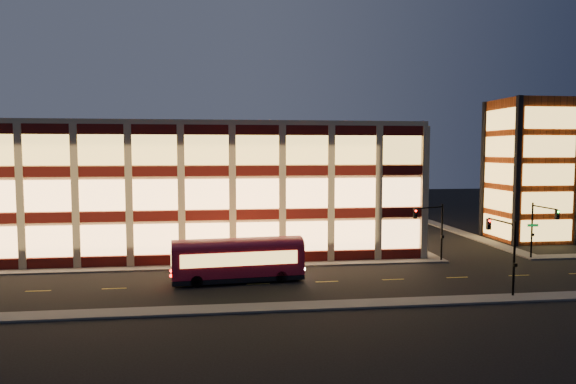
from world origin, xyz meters
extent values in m
plane|color=black|center=(0.00, 0.00, 0.00)|extent=(200.00, 200.00, 0.00)
cube|color=#514F4C|center=(-3.00, 1.00, 0.07)|extent=(54.00, 2.00, 0.15)
cube|color=#514F4C|center=(23.00, 17.00, 0.07)|extent=(2.00, 30.00, 0.15)
cube|color=#514F4C|center=(34.00, 17.00, 0.07)|extent=(2.00, 30.00, 0.15)
cube|color=#514F4C|center=(0.00, -13.00, 0.07)|extent=(100.00, 2.00, 0.15)
cube|color=tan|center=(-3.00, 17.00, 7.00)|extent=(50.00, 30.00, 14.00)
cube|color=tan|center=(-3.00, 17.00, 14.25)|extent=(50.40, 30.40, 0.50)
cube|color=#470C0A|center=(-3.00, 1.88, 0.65)|extent=(50.10, 0.25, 1.00)
cube|color=#FFB66B|center=(-3.00, 1.90, 2.75)|extent=(49.00, 0.20, 3.00)
cube|color=#470C0A|center=(22.12, 17.00, 0.65)|extent=(0.25, 30.10, 1.00)
cube|color=#FFB66B|center=(22.10, 17.00, 2.75)|extent=(0.20, 29.00, 3.00)
cube|color=#470C0A|center=(-3.00, 1.88, 5.05)|extent=(50.10, 0.25, 1.00)
cube|color=#FFB66B|center=(-3.00, 1.90, 7.15)|extent=(49.00, 0.20, 3.00)
cube|color=#470C0A|center=(22.12, 17.00, 5.05)|extent=(0.25, 30.10, 1.00)
cube|color=#FFB66B|center=(22.10, 17.00, 7.15)|extent=(0.20, 29.00, 3.00)
cube|color=#470C0A|center=(-3.00, 1.88, 9.45)|extent=(50.10, 0.25, 1.00)
cube|color=#FFB66B|center=(-3.00, 1.90, 11.55)|extent=(49.00, 0.20, 3.00)
cube|color=#470C0A|center=(22.12, 17.00, 9.45)|extent=(0.25, 30.10, 1.00)
cube|color=#FFB66B|center=(22.10, 17.00, 11.55)|extent=(0.20, 29.00, 3.00)
cube|color=#8C3814|center=(40.00, 12.00, 9.00)|extent=(8.00, 8.00, 18.00)
cube|color=black|center=(36.00, 8.00, 9.00)|extent=(0.60, 0.60, 18.00)
cube|color=black|center=(36.00, 16.00, 9.00)|extent=(0.60, 0.60, 18.00)
cube|color=black|center=(44.00, 16.00, 9.00)|extent=(0.60, 0.60, 18.00)
cube|color=#FFC459|center=(40.00, 7.92, 1.80)|extent=(6.60, 0.16, 2.60)
cube|color=#FFC459|center=(35.92, 12.00, 1.80)|extent=(0.16, 6.60, 2.60)
cube|color=#FFC459|center=(40.00, 7.92, 5.20)|extent=(6.60, 0.16, 2.60)
cube|color=#FFC459|center=(35.92, 12.00, 5.20)|extent=(0.16, 6.60, 2.60)
cube|color=#FFC459|center=(40.00, 7.92, 8.60)|extent=(6.60, 0.16, 2.60)
cube|color=#FFC459|center=(35.92, 12.00, 8.60)|extent=(0.16, 6.60, 2.60)
cube|color=#FFC459|center=(40.00, 7.92, 12.00)|extent=(6.60, 0.16, 2.60)
cube|color=#FFC459|center=(35.92, 12.00, 12.00)|extent=(0.16, 6.60, 2.60)
cube|color=#FFC459|center=(40.00, 7.92, 15.40)|extent=(6.60, 0.16, 2.60)
cube|color=#FFC459|center=(35.92, 12.00, 15.40)|extent=(0.16, 6.60, 2.60)
cylinder|color=black|center=(23.50, 0.80, 3.00)|extent=(0.18, 0.18, 6.00)
cylinder|color=black|center=(21.75, 0.05, 5.70)|extent=(3.56, 1.63, 0.14)
cube|color=black|center=(20.00, -0.70, 5.20)|extent=(0.32, 0.32, 0.95)
sphere|color=#FF0C05|center=(20.00, -0.88, 5.50)|extent=(0.20, 0.20, 0.20)
cube|color=black|center=(23.50, 0.60, 2.60)|extent=(0.25, 0.18, 0.28)
cylinder|color=black|center=(33.50, 0.80, 3.00)|extent=(0.18, 0.18, 6.00)
cylinder|color=black|center=(33.50, -1.20, 5.70)|extent=(0.14, 4.00, 0.14)
cube|color=black|center=(33.50, -3.20, 5.20)|extent=(0.32, 0.32, 0.95)
sphere|color=#0CFF26|center=(33.50, -3.38, 5.50)|extent=(0.20, 0.20, 0.20)
cube|color=black|center=(33.50, 0.60, 2.60)|extent=(0.25, 0.18, 0.28)
cube|color=#0C7226|center=(33.50, 0.65, 3.60)|extent=(1.20, 0.06, 0.28)
cylinder|color=black|center=(23.50, -12.50, 3.00)|extent=(0.18, 0.18, 6.00)
cylinder|color=black|center=(23.50, -10.50, 5.70)|extent=(0.14, 4.00, 0.14)
cube|color=black|center=(23.50, -8.50, 5.20)|extent=(0.32, 0.32, 0.95)
sphere|color=#FF0C05|center=(23.50, -8.68, 5.50)|extent=(0.20, 0.20, 0.20)
cube|color=black|center=(23.50, -12.70, 2.60)|extent=(0.25, 0.18, 0.28)
cube|color=maroon|center=(2.30, -4.88, 1.93)|extent=(11.55, 3.87, 2.61)
cube|color=black|center=(2.30, -4.88, 0.40)|extent=(11.55, 3.87, 0.40)
cylinder|color=black|center=(-1.20, -6.46, 0.51)|extent=(1.05, 0.43, 1.02)
cylinder|color=black|center=(-1.43, -3.98, 0.51)|extent=(1.05, 0.43, 1.02)
cylinder|color=black|center=(6.03, -5.79, 0.51)|extent=(1.05, 0.43, 1.02)
cylinder|color=black|center=(5.80, -3.31, 0.51)|extent=(1.05, 0.43, 1.02)
cube|color=#FFC459|center=(2.43, -6.33, 2.27)|extent=(9.94, 0.98, 1.13)
cube|color=#FFC459|center=(2.17, -3.44, 2.27)|extent=(9.94, 0.98, 1.13)
camera|label=1|loc=(1.07, -49.31, 11.34)|focal=32.00mm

